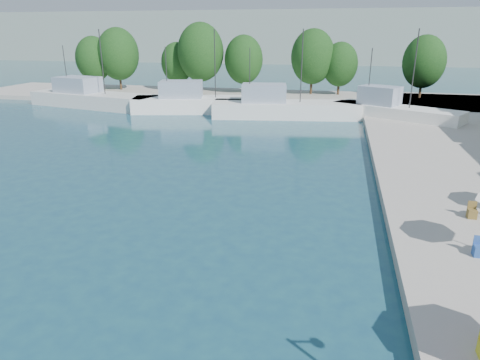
% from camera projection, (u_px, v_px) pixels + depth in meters
% --- Properties ---
extents(quay_far, '(90.00, 16.00, 0.60)m').
position_uv_depth(quay_far, '(261.00, 98.00, 62.84)').
color(quay_far, '#AAA39A').
rests_on(quay_far, ground).
extents(hill_west, '(180.00, 40.00, 16.00)m').
position_uv_depth(hill_west, '(247.00, 37.00, 150.64)').
color(hill_west, gray).
rests_on(hill_west, ground).
extents(hill_east, '(140.00, 40.00, 12.00)m').
position_uv_depth(hill_east, '(447.00, 42.00, 154.86)').
color(hill_east, gray).
rests_on(hill_east, ground).
extents(trawler_01, '(19.03, 8.52, 10.20)m').
position_uv_depth(trawler_01, '(92.00, 98.00, 56.97)').
color(trawler_01, silver).
rests_on(trawler_01, ground).
extents(trawler_02, '(17.46, 8.13, 10.20)m').
position_uv_depth(trawler_02, '(199.00, 103.00, 53.11)').
color(trawler_02, white).
rests_on(trawler_02, ground).
extents(trawler_03, '(17.21, 6.94, 10.20)m').
position_uv_depth(trawler_03, '(282.00, 108.00, 49.74)').
color(trawler_03, white).
rests_on(trawler_03, ground).
extents(trawler_04, '(13.78, 9.79, 10.20)m').
position_uv_depth(trawler_04, '(393.00, 113.00, 46.94)').
color(trawler_04, white).
rests_on(trawler_04, ground).
extents(tree_01, '(5.63, 5.63, 8.33)m').
position_uv_depth(tree_01, '(94.00, 59.00, 68.34)').
color(tree_01, '#3F2B19').
rests_on(tree_01, quay_far).
extents(tree_02, '(6.52, 6.52, 9.64)m').
position_uv_depth(tree_02, '(118.00, 54.00, 67.82)').
color(tree_02, '#3F2B19').
rests_on(tree_02, quay_far).
extents(tree_03, '(5.03, 5.03, 7.45)m').
position_uv_depth(tree_03, '(177.00, 63.00, 67.46)').
color(tree_03, '#3F2B19').
rests_on(tree_03, quay_far).
extents(tree_04, '(6.99, 6.99, 10.35)m').
position_uv_depth(tree_04, '(201.00, 52.00, 64.82)').
color(tree_04, '#3F2B19').
rests_on(tree_04, quay_far).
extents(tree_05, '(5.77, 5.77, 8.54)m').
position_uv_depth(tree_05, '(244.00, 60.00, 64.37)').
color(tree_05, '#3F2B19').
rests_on(tree_05, quay_far).
extents(tree_06, '(6.36, 6.36, 9.42)m').
position_uv_depth(tree_06, '(313.00, 57.00, 62.70)').
color(tree_06, '#3F2B19').
rests_on(tree_06, quay_far).
extents(tree_07, '(5.12, 5.12, 7.58)m').
position_uv_depth(tree_07, '(340.00, 64.00, 62.64)').
color(tree_07, '#3F2B19').
rests_on(tree_07, quay_far).
extents(tree_08, '(5.80, 5.80, 8.59)m').
position_uv_depth(tree_08, '(424.00, 62.00, 59.31)').
color(tree_08, '#3F2B19').
rests_on(tree_08, quay_far).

